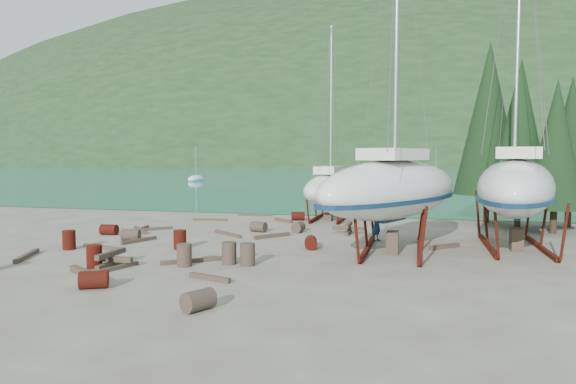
% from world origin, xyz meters
% --- Properties ---
extents(ground, '(600.00, 600.00, 0.00)m').
position_xyz_m(ground, '(0.00, 0.00, 0.00)').
color(ground, '#645A4F').
rests_on(ground, ground).
extents(bay_water, '(700.00, 700.00, 0.00)m').
position_xyz_m(bay_water, '(0.00, 315.00, 0.01)').
color(bay_water, teal).
rests_on(bay_water, ground).
extents(far_hill, '(800.00, 360.00, 110.00)m').
position_xyz_m(far_hill, '(0.00, 320.00, 0.00)').
color(far_hill, black).
rests_on(far_hill, ground).
extents(far_house_left, '(6.60, 5.60, 5.60)m').
position_xyz_m(far_house_left, '(-60.00, 190.00, 2.92)').
color(far_house_left, beige).
rests_on(far_house_left, ground).
extents(far_house_center, '(6.60, 5.60, 5.60)m').
position_xyz_m(far_house_center, '(-20.00, 190.00, 2.92)').
color(far_house_center, beige).
rests_on(far_house_center, ground).
extents(far_house_right, '(6.60, 5.60, 5.60)m').
position_xyz_m(far_house_right, '(30.00, 190.00, 2.92)').
color(far_house_right, beige).
rests_on(far_house_right, ground).
extents(cypress_near_right, '(3.60, 3.60, 10.00)m').
position_xyz_m(cypress_near_right, '(12.50, 12.00, 5.79)').
color(cypress_near_right, black).
rests_on(cypress_near_right, ground).
extents(cypress_mid_right, '(3.06, 3.06, 8.50)m').
position_xyz_m(cypress_mid_right, '(14.00, 10.00, 4.92)').
color(cypress_mid_right, black).
rests_on(cypress_mid_right, ground).
extents(cypress_back_left, '(4.14, 4.14, 11.50)m').
position_xyz_m(cypress_back_left, '(11.00, 14.00, 6.66)').
color(cypress_back_left, black).
rests_on(cypress_back_left, ground).
extents(cypress_far_right, '(3.24, 3.24, 9.00)m').
position_xyz_m(cypress_far_right, '(15.50, 13.00, 5.21)').
color(cypress_far_right, black).
rests_on(cypress_far_right, ground).
extents(moored_boat_left, '(2.00, 5.00, 6.05)m').
position_xyz_m(moored_boat_left, '(-30.00, 60.00, 0.39)').
color(moored_boat_left, silver).
rests_on(moored_boat_left, ground).
extents(moored_boat_mid, '(2.00, 5.00, 6.05)m').
position_xyz_m(moored_boat_mid, '(10.00, 80.00, 0.39)').
color(moored_boat_mid, silver).
rests_on(moored_boat_mid, ground).
extents(moored_boat_far, '(2.00, 5.00, 6.05)m').
position_xyz_m(moored_boat_far, '(-8.00, 110.00, 0.39)').
color(moored_boat_far, silver).
rests_on(moored_boat_far, ground).
extents(large_sailboat_near, '(7.58, 11.53, 17.61)m').
position_xyz_m(large_sailboat_near, '(5.68, 2.31, 2.84)').
color(large_sailboat_near, silver).
rests_on(large_sailboat_near, ground).
extents(large_sailboat_far, '(5.19, 11.56, 17.65)m').
position_xyz_m(large_sailboat_far, '(11.07, 4.47, 2.88)').
color(large_sailboat_far, silver).
rests_on(large_sailboat_far, ground).
extents(small_sailboat_shore, '(3.38, 8.27, 12.86)m').
position_xyz_m(small_sailboat_shore, '(1.02, 12.84, 2.12)').
color(small_sailboat_shore, silver).
rests_on(small_sailboat_shore, ground).
extents(worker, '(0.64, 0.74, 1.70)m').
position_xyz_m(worker, '(4.74, 5.11, 0.85)').
color(worker, navy).
rests_on(worker, ground).
extents(drum_1, '(0.92, 1.05, 0.58)m').
position_xyz_m(drum_1, '(0.89, -7.94, 0.29)').
color(drum_1, '#2D2823').
rests_on(drum_1, ground).
extents(drum_2, '(0.92, 0.64, 0.58)m').
position_xyz_m(drum_2, '(-9.48, 3.52, 0.29)').
color(drum_2, '#56170E').
rests_on(drum_2, ground).
extents(drum_4, '(0.98, 0.74, 0.58)m').
position_xyz_m(drum_4, '(-0.97, 12.19, 0.29)').
color(drum_4, '#56170E').
rests_on(drum_4, ground).
extents(drum_5, '(0.58, 0.58, 0.88)m').
position_xyz_m(drum_5, '(-0.48, -1.95, 0.44)').
color(drum_5, '#2D2823').
rests_on(drum_5, ground).
extents(drum_6, '(0.75, 0.98, 0.58)m').
position_xyz_m(drum_6, '(1.98, 2.13, 0.29)').
color(drum_6, '#56170E').
rests_on(drum_6, ground).
extents(drum_8, '(0.58, 0.58, 0.88)m').
position_xyz_m(drum_8, '(-8.73, -0.75, 0.44)').
color(drum_8, '#56170E').
rests_on(drum_8, ground).
extents(drum_9, '(0.99, 0.76, 0.58)m').
position_xyz_m(drum_9, '(-1.97, 6.59, 0.29)').
color(drum_9, '#2D2823').
rests_on(drum_9, ground).
extents(drum_10, '(0.58, 0.58, 0.88)m').
position_xyz_m(drum_10, '(-5.25, -3.86, 0.44)').
color(drum_10, '#56170E').
rests_on(drum_10, ground).
extents(drum_11, '(0.67, 0.93, 0.58)m').
position_xyz_m(drum_11, '(0.25, 7.00, 0.29)').
color(drum_11, '#2D2823').
rests_on(drum_11, ground).
extents(drum_12, '(1.04, 0.91, 0.58)m').
position_xyz_m(drum_12, '(-3.37, -6.58, 0.29)').
color(drum_12, '#56170E').
rests_on(drum_12, ground).
extents(drum_14, '(0.58, 0.58, 0.88)m').
position_xyz_m(drum_14, '(-3.84, 0.57, 0.44)').
color(drum_14, '#56170E').
rests_on(drum_14, ground).
extents(drum_15, '(0.98, 0.75, 0.58)m').
position_xyz_m(drum_15, '(-7.34, 2.16, 0.29)').
color(drum_15, '#2D2823').
rests_on(drum_15, ground).
extents(drum_16, '(0.58, 0.58, 0.88)m').
position_xyz_m(drum_16, '(-2.01, -2.79, 0.44)').
color(drum_16, '#2D2823').
rests_on(drum_16, ground).
extents(drum_17, '(0.58, 0.58, 0.88)m').
position_xyz_m(drum_17, '(0.32, -2.04, 0.44)').
color(drum_17, '#2D2823').
rests_on(drum_17, ground).
extents(timber_0, '(2.31, 0.41, 0.14)m').
position_xyz_m(timber_0, '(-6.59, 10.59, 0.07)').
color(timber_0, brown).
rests_on(timber_0, ground).
extents(timber_1, '(1.45, 1.43, 0.19)m').
position_xyz_m(timber_1, '(7.95, 3.68, 0.10)').
color(timber_1, brown).
rests_on(timber_1, ground).
extents(timber_2, '(1.78, 1.90, 0.19)m').
position_xyz_m(timber_2, '(-8.47, 4.98, 0.09)').
color(timber_2, brown).
rests_on(timber_2, ground).
extents(timber_3, '(0.82, 2.41, 0.15)m').
position_xyz_m(timber_3, '(-4.28, -4.16, 0.07)').
color(timber_3, brown).
rests_on(timber_3, ground).
extents(timber_4, '(0.87, 2.09, 0.17)m').
position_xyz_m(timber_4, '(-6.69, 1.82, 0.09)').
color(timber_4, brown).
rests_on(timber_4, ground).
extents(timber_5, '(2.38, 1.91, 0.16)m').
position_xyz_m(timber_5, '(-1.86, -1.97, 0.08)').
color(timber_5, brown).
rests_on(timber_5, ground).
extents(timber_6, '(1.49, 1.21, 0.19)m').
position_xyz_m(timber_6, '(-1.71, 11.15, 0.10)').
color(timber_6, brown).
rests_on(timber_6, ground).
extents(timber_7, '(1.72, 0.70, 0.17)m').
position_xyz_m(timber_7, '(-0.18, -4.62, 0.09)').
color(timber_7, brown).
rests_on(timber_7, ground).
extents(timber_8, '(1.56, 1.87, 0.19)m').
position_xyz_m(timber_8, '(-0.66, 4.84, 0.09)').
color(timber_8, brown).
rests_on(timber_8, ground).
extents(timber_9, '(2.41, 0.50, 0.15)m').
position_xyz_m(timber_9, '(-4.56, 14.00, 0.08)').
color(timber_9, brown).
rests_on(timber_9, ground).
extents(timber_10, '(2.11, 1.69, 0.16)m').
position_xyz_m(timber_10, '(-3.18, 4.94, 0.08)').
color(timber_10, brown).
rests_on(timber_10, ground).
extents(timber_11, '(1.12, 1.94, 0.15)m').
position_xyz_m(timber_11, '(-4.59, 2.11, 0.08)').
color(timber_11, brown).
rests_on(timber_11, ground).
extents(timber_12, '(2.43, 0.79, 0.17)m').
position_xyz_m(timber_12, '(-7.22, -0.35, 0.08)').
color(timber_12, brown).
rests_on(timber_12, ground).
extents(timber_14, '(1.14, 2.44, 0.18)m').
position_xyz_m(timber_14, '(-9.17, -2.89, 0.09)').
color(timber_14, brown).
rests_on(timber_14, ground).
extents(timber_15, '(0.58, 2.90, 0.15)m').
position_xyz_m(timber_15, '(-8.71, 5.24, 0.07)').
color(timber_15, brown).
rests_on(timber_15, ground).
extents(timber_16, '(2.21, 1.48, 0.23)m').
position_xyz_m(timber_16, '(-4.63, -5.21, 0.11)').
color(timber_16, brown).
rests_on(timber_16, ground).
extents(timber_17, '(1.81, 1.81, 0.16)m').
position_xyz_m(timber_17, '(-8.08, 5.63, 0.08)').
color(timber_17, brown).
rests_on(timber_17, ground).
extents(timber_pile_fore, '(1.80, 1.80, 0.60)m').
position_xyz_m(timber_pile_fore, '(-4.76, -3.52, 0.30)').
color(timber_pile_fore, brown).
rests_on(timber_pile_fore, ground).
extents(timber_pile_aft, '(1.80, 1.80, 0.60)m').
position_xyz_m(timber_pile_aft, '(3.06, 7.08, 0.30)').
color(timber_pile_aft, brown).
rests_on(timber_pile_aft, ground).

